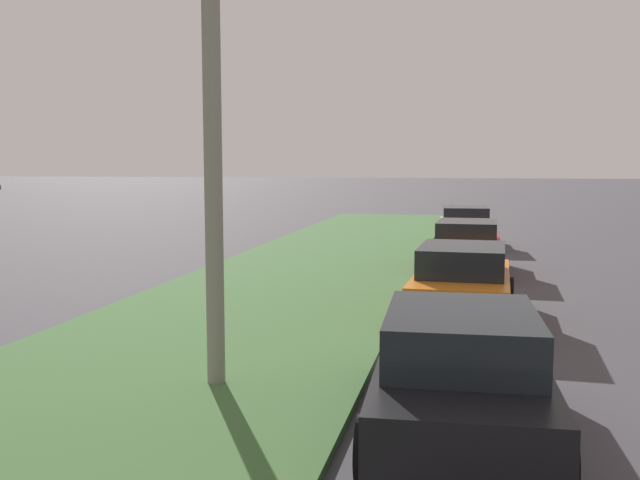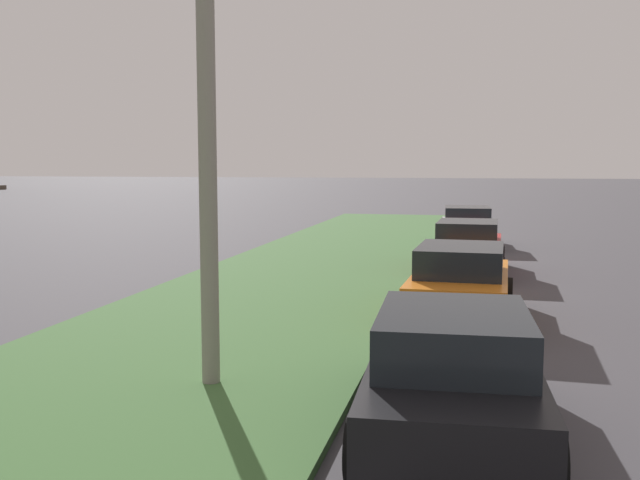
# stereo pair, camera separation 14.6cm
# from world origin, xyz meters

# --- Properties ---
(grass_median) EXTENTS (60.00, 6.00, 0.12)m
(grass_median) POSITION_xyz_m (10.00, 6.97, 0.06)
(grass_median) COLOR #3D6633
(grass_median) RESTS_ON ground
(parked_car_black) EXTENTS (4.36, 2.14, 1.47)m
(parked_car_black) POSITION_xyz_m (6.62, 2.69, 0.72)
(parked_car_black) COLOR black
(parked_car_black) RESTS_ON ground
(parked_car_orange) EXTENTS (4.37, 2.16, 1.47)m
(parked_car_orange) POSITION_xyz_m (12.91, 2.74, 0.72)
(parked_car_orange) COLOR orange
(parked_car_orange) RESTS_ON ground
(parked_car_red) EXTENTS (4.36, 2.14, 1.47)m
(parked_car_red) POSITION_xyz_m (19.05, 2.67, 0.72)
(parked_car_red) COLOR red
(parked_car_red) RESTS_ON ground
(parked_car_white) EXTENTS (4.37, 2.16, 1.47)m
(parked_car_white) POSITION_xyz_m (25.75, 2.77, 0.72)
(parked_car_white) COLOR silver
(parked_car_white) RESTS_ON ground
(streetlight) EXTENTS (0.38, 2.87, 7.50)m
(streetlight) POSITION_xyz_m (7.62, 5.58, 4.39)
(streetlight) COLOR gray
(streetlight) RESTS_ON ground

